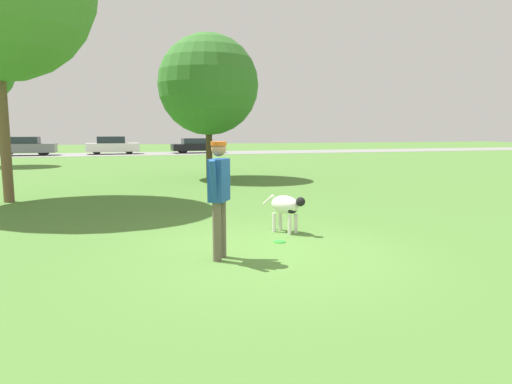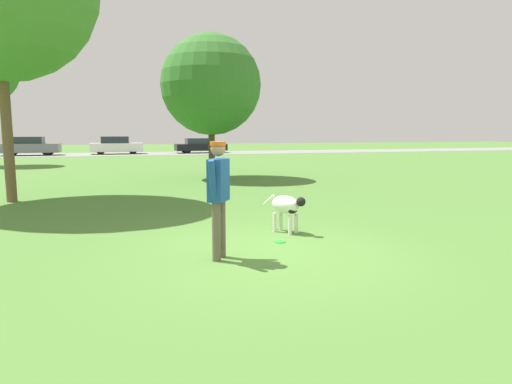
{
  "view_description": "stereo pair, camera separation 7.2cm",
  "coord_description": "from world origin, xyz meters",
  "px_view_note": "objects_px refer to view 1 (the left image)",
  "views": [
    {
      "loc": [
        -2.14,
        -6.73,
        1.93
      ],
      "look_at": [
        0.0,
        0.57,
        0.9
      ],
      "focal_mm": 32.0,
      "sensor_mm": 36.0,
      "label": 1
    },
    {
      "loc": [
        -2.07,
        -6.75,
        1.93
      ],
      "look_at": [
        0.0,
        0.57,
        0.9
      ],
      "focal_mm": 32.0,
      "sensor_mm": 36.0,
      "label": 2
    }
  ],
  "objects_px": {
    "tree_mid_center": "(208,85)",
    "parked_car_black": "(197,146)",
    "person": "(219,190)",
    "parked_car_white": "(112,146)",
    "frisbee": "(280,242)",
    "parked_car_grey": "(25,146)",
    "dog": "(286,206)"
  },
  "relations": [
    {
      "from": "frisbee",
      "to": "parked_car_black",
      "type": "xyz_separation_m",
      "value": [
        3.64,
        32.04,
        0.62
      ]
    },
    {
      "from": "parked_car_grey",
      "to": "parked_car_white",
      "type": "height_order",
      "value": "parked_car_grey"
    },
    {
      "from": "frisbee",
      "to": "parked_car_white",
      "type": "xyz_separation_m",
      "value": [
        -3.32,
        31.99,
        0.69
      ]
    },
    {
      "from": "tree_mid_center",
      "to": "parked_car_white",
      "type": "distance_m",
      "value": 21.63
    },
    {
      "from": "tree_mid_center",
      "to": "parked_car_black",
      "type": "relative_size",
      "value": 1.3
    },
    {
      "from": "frisbee",
      "to": "tree_mid_center",
      "type": "height_order",
      "value": "tree_mid_center"
    },
    {
      "from": "tree_mid_center",
      "to": "parked_car_white",
      "type": "xyz_separation_m",
      "value": [
        -4.13,
        21.02,
        -3.02
      ]
    },
    {
      "from": "tree_mid_center",
      "to": "dog",
      "type": "bearing_deg",
      "value": -92.5
    },
    {
      "from": "person",
      "to": "parked_car_white",
      "type": "bearing_deg",
      "value": 35.36
    },
    {
      "from": "tree_mid_center",
      "to": "parked_car_grey",
      "type": "relative_size",
      "value": 1.29
    },
    {
      "from": "dog",
      "to": "parked_car_white",
      "type": "distance_m",
      "value": 31.54
    },
    {
      "from": "dog",
      "to": "tree_mid_center",
      "type": "xyz_separation_m",
      "value": [
        0.45,
        10.3,
        3.22
      ]
    },
    {
      "from": "tree_mid_center",
      "to": "parked_car_grey",
      "type": "height_order",
      "value": "tree_mid_center"
    },
    {
      "from": "frisbee",
      "to": "tree_mid_center",
      "type": "bearing_deg",
      "value": 85.76
    },
    {
      "from": "person",
      "to": "dog",
      "type": "relative_size",
      "value": 1.95
    },
    {
      "from": "dog",
      "to": "parked_car_grey",
      "type": "height_order",
      "value": "parked_car_grey"
    },
    {
      "from": "person",
      "to": "tree_mid_center",
      "type": "distance_m",
      "value": 12.18
    },
    {
      "from": "dog",
      "to": "parked_car_black",
      "type": "height_order",
      "value": "parked_car_black"
    },
    {
      "from": "parked_car_white",
      "to": "tree_mid_center",
      "type": "bearing_deg",
      "value": -80.3
    },
    {
      "from": "frisbee",
      "to": "parked_car_grey",
      "type": "xyz_separation_m",
      "value": [
        -9.78,
        31.61,
        0.7
      ]
    },
    {
      "from": "parked_car_white",
      "to": "parked_car_black",
      "type": "xyz_separation_m",
      "value": [
        6.96,
        0.05,
        -0.07
      ]
    },
    {
      "from": "parked_car_white",
      "to": "dog",
      "type": "bearing_deg",
      "value": -84.71
    },
    {
      "from": "person",
      "to": "parked_car_grey",
      "type": "xyz_separation_m",
      "value": [
        -8.56,
        32.35,
        -0.34
      ]
    },
    {
      "from": "dog",
      "to": "parked_car_black",
      "type": "relative_size",
      "value": 0.21
    },
    {
      "from": "dog",
      "to": "frisbee",
      "type": "xyz_separation_m",
      "value": [
        -0.36,
        -0.67,
        -0.5
      ]
    },
    {
      "from": "parked_car_grey",
      "to": "person",
      "type": "bearing_deg",
      "value": -74.26
    },
    {
      "from": "tree_mid_center",
      "to": "parked_car_grey",
      "type": "bearing_deg",
      "value": 117.16
    },
    {
      "from": "frisbee",
      "to": "tree_mid_center",
      "type": "relative_size",
      "value": 0.04
    },
    {
      "from": "person",
      "to": "parked_car_white",
      "type": "height_order",
      "value": "person"
    },
    {
      "from": "dog",
      "to": "frisbee",
      "type": "relative_size",
      "value": 4.39
    },
    {
      "from": "dog",
      "to": "tree_mid_center",
      "type": "bearing_deg",
      "value": 146.0
    },
    {
      "from": "parked_car_grey",
      "to": "frisbee",
      "type": "bearing_deg",
      "value": -71.89
    }
  ]
}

